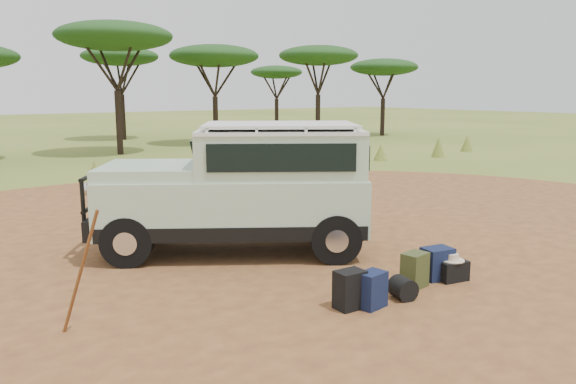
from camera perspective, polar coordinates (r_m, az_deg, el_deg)
ground at (r=9.74m, az=-3.04°, el=-7.09°), size 140.00×140.00×0.00m
dirt_clearing at (r=9.74m, az=-3.04°, el=-7.06°), size 23.00×23.00×0.01m
grass_fringe at (r=17.44m, az=-18.54°, el=1.47°), size 36.60×1.60×0.90m
acacia_treeline at (r=28.28m, az=-24.95°, el=13.30°), size 46.70×13.20×6.26m
safari_vehicle at (r=10.12m, az=-4.61°, el=0.12°), size 5.00×4.18×2.33m
walking_staff at (r=7.09m, az=-20.36°, el=-7.73°), size 0.39×0.55×1.57m
backpack_black at (r=7.68m, az=6.29°, el=-9.85°), size 0.40×0.30×0.53m
backpack_navy at (r=7.76m, az=8.49°, el=-9.81°), size 0.42×0.33×0.50m
backpack_olive at (r=8.64m, az=12.75°, el=-7.76°), size 0.42×0.33×0.53m
duffel_navy at (r=9.09m, az=14.91°, el=-7.03°), size 0.50×0.42×0.50m
hard_case at (r=9.12m, az=16.29°, el=-7.66°), size 0.51×0.41×0.32m
stuff_sack at (r=8.16m, az=11.59°, el=-9.56°), size 0.39×0.39×0.32m
safari_hat at (r=9.06m, az=16.35°, el=-6.45°), size 0.37×0.37×0.11m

